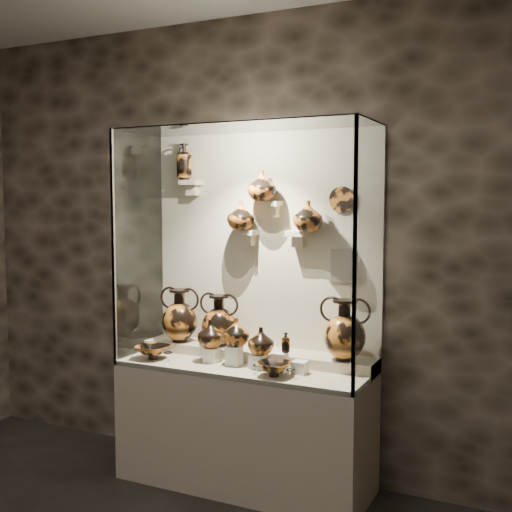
{
  "coord_description": "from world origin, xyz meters",
  "views": [
    {
      "loc": [
        1.89,
        -1.57,
        1.93
      ],
      "look_at": [
        0.06,
        2.24,
        1.55
      ],
      "focal_mm": 45.0,
      "sensor_mm": 36.0,
      "label": 1
    }
  ],
  "objects_px": {
    "lekythos_tall": "(184,160)",
    "ovoid_vase_c": "(308,216)",
    "jug_b": "(237,332)",
    "amphora_mid": "(219,320)",
    "amphora_right": "(344,330)",
    "ovoid_vase_a": "(241,216)",
    "kylix_right": "(274,367)",
    "jug_c": "(261,341)",
    "ovoid_vase_b": "(262,186)",
    "kylix_left": "(153,351)",
    "amphora_left": "(180,315)",
    "jug_a": "(211,334)",
    "lekythos_small": "(286,341)"
  },
  "relations": [
    {
      "from": "lekythos_tall",
      "to": "ovoid_vase_c",
      "type": "bearing_deg",
      "value": 19.34
    },
    {
      "from": "jug_b",
      "to": "amphora_mid",
      "type": "bearing_deg",
      "value": 135.84
    },
    {
      "from": "amphora_right",
      "to": "ovoid_vase_a",
      "type": "distance_m",
      "value": 1.06
    },
    {
      "from": "jug_b",
      "to": "kylix_right",
      "type": "xyz_separation_m",
      "value": [
        0.34,
        -0.14,
        -0.17
      ]
    },
    {
      "from": "jug_c",
      "to": "ovoid_vase_c",
      "type": "height_order",
      "value": "ovoid_vase_c"
    },
    {
      "from": "ovoid_vase_b",
      "to": "ovoid_vase_c",
      "type": "height_order",
      "value": "ovoid_vase_b"
    },
    {
      "from": "kylix_right",
      "to": "ovoid_vase_c",
      "type": "relative_size",
      "value": 1.33
    },
    {
      "from": "amphora_mid",
      "to": "kylix_left",
      "type": "relative_size",
      "value": 1.25
    },
    {
      "from": "lekythos_tall",
      "to": "ovoid_vase_c",
      "type": "height_order",
      "value": "lekythos_tall"
    },
    {
      "from": "amphora_left",
      "to": "jug_b",
      "type": "relative_size",
      "value": 2.1
    },
    {
      "from": "jug_a",
      "to": "ovoid_vase_c",
      "type": "relative_size",
      "value": 0.92
    },
    {
      "from": "lekythos_small",
      "to": "kylix_left",
      "type": "height_order",
      "value": "lekythos_small"
    },
    {
      "from": "lekythos_tall",
      "to": "ovoid_vase_c",
      "type": "distance_m",
      "value": 1.05
    },
    {
      "from": "amphora_left",
      "to": "jug_a",
      "type": "distance_m",
      "value": 0.4
    },
    {
      "from": "jug_a",
      "to": "kylix_right",
      "type": "xyz_separation_m",
      "value": [
        0.53,
        -0.14,
        -0.14
      ]
    },
    {
      "from": "jug_b",
      "to": "ovoid_vase_c",
      "type": "xyz_separation_m",
      "value": [
        0.41,
        0.23,
        0.77
      ]
    },
    {
      "from": "lekythos_tall",
      "to": "ovoid_vase_c",
      "type": "relative_size",
      "value": 1.46
    },
    {
      "from": "jug_a",
      "to": "kylix_right",
      "type": "relative_size",
      "value": 0.69
    },
    {
      "from": "amphora_left",
      "to": "jug_c",
      "type": "xyz_separation_m",
      "value": [
        0.73,
        -0.17,
        -0.08
      ]
    },
    {
      "from": "kylix_left",
      "to": "ovoid_vase_b",
      "type": "xyz_separation_m",
      "value": [
        0.67,
        0.34,
        1.13
      ]
    },
    {
      "from": "jug_b",
      "to": "ovoid_vase_b",
      "type": "height_order",
      "value": "ovoid_vase_b"
    },
    {
      "from": "jug_a",
      "to": "ovoid_vase_b",
      "type": "xyz_separation_m",
      "value": [
        0.28,
        0.23,
        1.0
      ]
    },
    {
      "from": "kylix_left",
      "to": "jug_a",
      "type": "bearing_deg",
      "value": 25.05
    },
    {
      "from": "amphora_left",
      "to": "jug_c",
      "type": "bearing_deg",
      "value": -30.26
    },
    {
      "from": "amphora_left",
      "to": "amphora_right",
      "type": "distance_m",
      "value": 1.24
    },
    {
      "from": "lekythos_tall",
      "to": "amphora_mid",
      "type": "bearing_deg",
      "value": 6.92
    },
    {
      "from": "amphora_left",
      "to": "kylix_left",
      "type": "distance_m",
      "value": 0.35
    },
    {
      "from": "jug_b",
      "to": "kylix_right",
      "type": "bearing_deg",
      "value": -28.96
    },
    {
      "from": "lekythos_tall",
      "to": "ovoid_vase_a",
      "type": "distance_m",
      "value": 0.62
    },
    {
      "from": "ovoid_vase_b",
      "to": "amphora_left",
      "type": "bearing_deg",
      "value": -178.07
    },
    {
      "from": "amphora_mid",
      "to": "ovoid_vase_b",
      "type": "xyz_separation_m",
      "value": [
        0.31,
        0.05,
        0.94
      ]
    },
    {
      "from": "jug_b",
      "to": "amphora_left",
      "type": "bearing_deg",
      "value": 156.48
    },
    {
      "from": "kylix_right",
      "to": "jug_a",
      "type": "bearing_deg",
      "value": 164.62
    },
    {
      "from": "lekythos_tall",
      "to": "ovoid_vase_c",
      "type": "xyz_separation_m",
      "value": [
        0.97,
        -0.04,
        -0.4
      ]
    },
    {
      "from": "amphora_mid",
      "to": "kylix_right",
      "type": "bearing_deg",
      "value": -50.39
    },
    {
      "from": "lekythos_tall",
      "to": "jug_b",
      "type": "bearing_deg",
      "value": -3.82
    },
    {
      "from": "ovoid_vase_b",
      "to": "amphora_right",
      "type": "bearing_deg",
      "value": -8.8
    },
    {
      "from": "amphora_left",
      "to": "kylix_left",
      "type": "relative_size",
      "value": 1.33
    },
    {
      "from": "lekythos_tall",
      "to": "ovoid_vase_b",
      "type": "distance_m",
      "value": 0.67
    },
    {
      "from": "jug_b",
      "to": "kylix_right",
      "type": "distance_m",
      "value": 0.4
    },
    {
      "from": "amphora_mid",
      "to": "ovoid_vase_b",
      "type": "height_order",
      "value": "ovoid_vase_b"
    },
    {
      "from": "jug_b",
      "to": "ovoid_vase_c",
      "type": "bearing_deg",
      "value": 22.46
    },
    {
      "from": "kylix_right",
      "to": "amphora_left",
      "type": "bearing_deg",
      "value": 159.91
    },
    {
      "from": "ovoid_vase_a",
      "to": "amphora_left",
      "type": "bearing_deg",
      "value": 169.08
    },
    {
      "from": "amphora_mid",
      "to": "ovoid_vase_c",
      "type": "height_order",
      "value": "ovoid_vase_c"
    },
    {
      "from": "jug_a",
      "to": "jug_b",
      "type": "bearing_deg",
      "value": 20.68
    },
    {
      "from": "ovoid_vase_c",
      "to": "lekythos_tall",
      "type": "bearing_deg",
      "value": -162.39
    },
    {
      "from": "jug_c",
      "to": "kylix_left",
      "type": "height_order",
      "value": "jug_c"
    },
    {
      "from": "jug_b",
      "to": "ovoid_vase_a",
      "type": "bearing_deg",
      "value": 103.52
    },
    {
      "from": "amphora_mid",
      "to": "jug_b",
      "type": "height_order",
      "value": "amphora_mid"
    }
  ]
}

